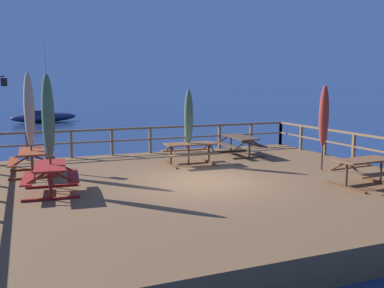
{
  "coord_description": "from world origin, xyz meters",
  "views": [
    {
      "loc": [
        -4.81,
        -11.2,
        3.54
      ],
      "look_at": [
        0.0,
        0.86,
        1.67
      ],
      "focal_mm": 39.3,
      "sensor_mm": 36.0,
      "label": 1
    }
  ],
  "objects_px": {
    "picnic_table_mid_right": "(190,149)",
    "patio_umbrella_tall_back_left": "(48,118)",
    "picnic_table_back_left": "(32,157)",
    "patio_umbrella_short_front": "(324,116)",
    "picnic_table_mid_left": "(365,167)",
    "picnic_table_back_right": "(240,141)",
    "picnic_table_front_right": "(51,173)",
    "sailboat_distant": "(44,117)",
    "patio_umbrella_short_back": "(189,117)",
    "patio_umbrella_tall_front": "(29,110)"
  },
  "relations": [
    {
      "from": "patio_umbrella_short_front",
      "to": "sailboat_distant",
      "type": "bearing_deg",
      "value": 104.23
    },
    {
      "from": "patio_umbrella_tall_front",
      "to": "patio_umbrella_short_front",
      "type": "bearing_deg",
      "value": -17.65
    },
    {
      "from": "picnic_table_mid_right",
      "to": "patio_umbrella_tall_front",
      "type": "relative_size",
      "value": 0.57
    },
    {
      "from": "patio_umbrella_short_front",
      "to": "patio_umbrella_tall_back_left",
      "type": "height_order",
      "value": "patio_umbrella_tall_back_left"
    },
    {
      "from": "picnic_table_mid_right",
      "to": "picnic_table_back_left",
      "type": "bearing_deg",
      "value": 176.86
    },
    {
      "from": "patio_umbrella_short_back",
      "to": "sailboat_distant",
      "type": "relative_size",
      "value": 0.34
    },
    {
      "from": "picnic_table_back_right",
      "to": "patio_umbrella_tall_front",
      "type": "height_order",
      "value": "patio_umbrella_tall_front"
    },
    {
      "from": "picnic_table_mid_right",
      "to": "patio_umbrella_tall_back_left",
      "type": "distance_m",
      "value": 5.6
    },
    {
      "from": "patio_umbrella_short_back",
      "to": "sailboat_distant",
      "type": "xyz_separation_m",
      "value": [
        -3.78,
        27.17,
        -1.85
      ]
    },
    {
      "from": "picnic_table_back_right",
      "to": "patio_umbrella_short_back",
      "type": "relative_size",
      "value": 0.75
    },
    {
      "from": "picnic_table_back_left",
      "to": "patio_umbrella_tall_front",
      "type": "relative_size",
      "value": 0.56
    },
    {
      "from": "patio_umbrella_short_back",
      "to": "sailboat_distant",
      "type": "bearing_deg",
      "value": 97.91
    },
    {
      "from": "picnic_table_front_right",
      "to": "patio_umbrella_short_front",
      "type": "height_order",
      "value": "patio_umbrella_short_front"
    },
    {
      "from": "picnic_table_mid_right",
      "to": "patio_umbrella_short_front",
      "type": "relative_size",
      "value": 0.65
    },
    {
      "from": "picnic_table_back_left",
      "to": "patio_umbrella_short_front",
      "type": "bearing_deg",
      "value": -17.54
    },
    {
      "from": "picnic_table_mid_left",
      "to": "patio_umbrella_tall_front",
      "type": "relative_size",
      "value": 0.56
    },
    {
      "from": "picnic_table_back_right",
      "to": "picnic_table_mid_left",
      "type": "bearing_deg",
      "value": -82.09
    },
    {
      "from": "picnic_table_back_left",
      "to": "picnic_table_back_right",
      "type": "xyz_separation_m",
      "value": [
        7.88,
        0.79,
        0.01
      ]
    },
    {
      "from": "picnic_table_back_right",
      "to": "patio_umbrella_tall_back_left",
      "type": "height_order",
      "value": "patio_umbrella_tall_back_left"
    },
    {
      "from": "picnic_table_back_left",
      "to": "sailboat_distant",
      "type": "xyz_separation_m",
      "value": [
        1.48,
        26.93,
        -0.71
      ]
    },
    {
      "from": "patio_umbrella_tall_back_left",
      "to": "patio_umbrella_tall_front",
      "type": "bearing_deg",
      "value": 99.12
    },
    {
      "from": "picnic_table_front_right",
      "to": "sailboat_distant",
      "type": "bearing_deg",
      "value": 87.93
    },
    {
      "from": "sailboat_distant",
      "to": "patio_umbrella_short_front",
      "type": "bearing_deg",
      "value": -75.77
    },
    {
      "from": "picnic_table_front_right",
      "to": "sailboat_distant",
      "type": "height_order",
      "value": "sailboat_distant"
    },
    {
      "from": "picnic_table_mid_left",
      "to": "picnic_table_front_right",
      "type": "distance_m",
      "value": 8.62
    },
    {
      "from": "picnic_table_back_left",
      "to": "patio_umbrella_tall_back_left",
      "type": "bearing_deg",
      "value": -80.92
    },
    {
      "from": "patio_umbrella_short_back",
      "to": "patio_umbrella_tall_front",
      "type": "distance_m",
      "value": 5.28
    },
    {
      "from": "picnic_table_mid_left",
      "to": "picnic_table_back_left",
      "type": "relative_size",
      "value": 1.0
    },
    {
      "from": "patio_umbrella_short_back",
      "to": "patio_umbrella_tall_front",
      "type": "bearing_deg",
      "value": 177.19
    },
    {
      "from": "patio_umbrella_short_back",
      "to": "patio_umbrella_tall_front",
      "type": "xyz_separation_m",
      "value": [
        -5.26,
        0.26,
        0.36
      ]
    },
    {
      "from": "patio_umbrella_short_front",
      "to": "picnic_table_back_right",
      "type": "bearing_deg",
      "value": 107.64
    },
    {
      "from": "picnic_table_mid_right",
      "to": "patio_umbrella_tall_front",
      "type": "xyz_separation_m",
      "value": [
        -5.3,
        0.31,
        1.5
      ]
    },
    {
      "from": "patio_umbrella_tall_front",
      "to": "patio_umbrella_tall_back_left",
      "type": "bearing_deg",
      "value": -80.88
    },
    {
      "from": "patio_umbrella_short_front",
      "to": "picnic_table_mid_left",
      "type": "bearing_deg",
      "value": -98.6
    },
    {
      "from": "picnic_table_back_left",
      "to": "patio_umbrella_short_front",
      "type": "distance_m",
      "value": 9.56
    },
    {
      "from": "picnic_table_mid_left",
      "to": "patio_umbrella_short_back",
      "type": "height_order",
      "value": "patio_umbrella_short_back"
    },
    {
      "from": "picnic_table_back_left",
      "to": "sailboat_distant",
      "type": "relative_size",
      "value": 0.23
    },
    {
      "from": "picnic_table_front_right",
      "to": "picnic_table_back_right",
      "type": "xyz_separation_m",
      "value": [
        7.47,
        3.49,
        0.01
      ]
    },
    {
      "from": "picnic_table_mid_left",
      "to": "sailboat_distant",
      "type": "xyz_separation_m",
      "value": [
        -7.21,
        32.03,
        -0.71
      ]
    },
    {
      "from": "picnic_table_back_right",
      "to": "patio_umbrella_tall_back_left",
      "type": "relative_size",
      "value": 0.64
    },
    {
      "from": "picnic_table_back_right",
      "to": "patio_umbrella_tall_front",
      "type": "relative_size",
      "value": 0.62
    },
    {
      "from": "patio_umbrella_tall_front",
      "to": "sailboat_distant",
      "type": "relative_size",
      "value": 0.42
    },
    {
      "from": "patio_umbrella_short_front",
      "to": "patio_umbrella_short_back",
      "type": "distance_m",
      "value": 4.59
    },
    {
      "from": "picnic_table_back_right",
      "to": "patio_umbrella_short_front",
      "type": "height_order",
      "value": "patio_umbrella_short_front"
    },
    {
      "from": "picnic_table_mid_right",
      "to": "picnic_table_front_right",
      "type": "relative_size",
      "value": 1.0
    },
    {
      "from": "picnic_table_mid_right",
      "to": "picnic_table_mid_left",
      "type": "bearing_deg",
      "value": -54.77
    },
    {
      "from": "picnic_table_back_right",
      "to": "patio_umbrella_tall_back_left",
      "type": "bearing_deg",
      "value": -155.39
    },
    {
      "from": "patio_umbrella_short_front",
      "to": "patio_umbrella_tall_front",
      "type": "xyz_separation_m",
      "value": [
        -9.04,
        2.88,
        0.25
      ]
    },
    {
      "from": "patio_umbrella_tall_front",
      "to": "picnic_table_back_left",
      "type": "bearing_deg",
      "value": -75.57
    },
    {
      "from": "picnic_table_mid_left",
      "to": "picnic_table_back_right",
      "type": "relative_size",
      "value": 0.9
    }
  ]
}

